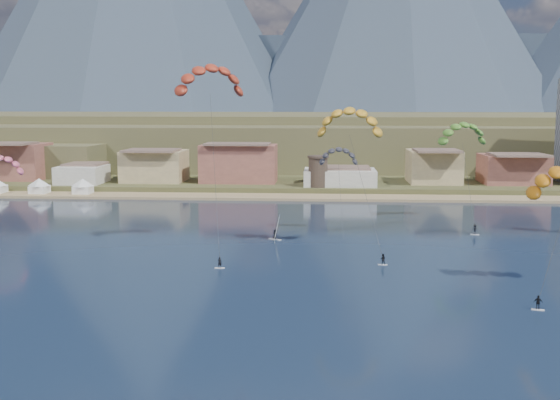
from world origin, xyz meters
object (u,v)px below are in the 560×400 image
watchtower (318,171)px  windsurfer (276,232)px  kitesurfer_red (210,75)px  kitesurfer_green (463,131)px  kitesurfer_yellow (350,118)px

watchtower → windsurfer: (-7.02, -63.15, -4.96)m
kitesurfer_red → kitesurfer_green: size_ratio=1.39×
kitesurfer_yellow → windsurfer: (-12.83, 8.01, -20.79)m
watchtower → kitesurfer_red: 77.75m
kitesurfer_yellow → kitesurfer_red: bearing=-177.0°
kitesurfer_red → kitesurfer_yellow: (22.93, 1.19, -6.93)m
kitesurfer_yellow → kitesurfer_green: (24.46, 29.86, -3.17)m
kitesurfer_green → windsurfer: size_ratio=5.33×
kitesurfer_yellow → watchtower: bearing=94.7°
watchtower → kitesurfer_red: size_ratio=0.26×
kitesurfer_red → windsurfer: size_ratio=7.39×
watchtower → kitesurfer_green: bearing=-53.8°
kitesurfer_red → windsurfer: (10.11, 9.20, -27.72)m
windsurfer → kitesurfer_green: bearing=30.4°
watchtower → kitesurfer_green: (30.26, -41.30, 12.66)m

